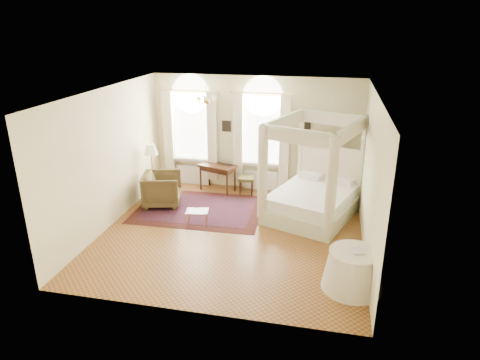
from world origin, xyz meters
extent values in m
plane|color=#93582A|center=(0.00, 0.00, 0.00)|extent=(6.00, 6.00, 0.00)
plane|color=#FFF7C2|center=(0.00, 3.00, 1.65)|extent=(6.00, 0.00, 6.00)
plane|color=#FFF7C2|center=(0.00, -3.00, 1.65)|extent=(6.00, 0.00, 6.00)
plane|color=#FFF7C2|center=(-3.00, 0.00, 1.65)|extent=(0.00, 6.00, 6.00)
plane|color=#FFF7C2|center=(3.00, 0.00, 1.65)|extent=(0.00, 6.00, 6.00)
plane|color=white|center=(0.00, 0.00, 3.30)|extent=(6.00, 6.00, 0.00)
cube|color=white|center=(-1.90, 2.97, 1.80)|extent=(1.10, 0.04, 1.90)
cylinder|color=white|center=(-1.90, 2.97, 2.75)|extent=(1.10, 0.04, 1.10)
cube|color=white|center=(-1.90, 2.88, 0.81)|extent=(1.32, 0.24, 0.08)
cube|color=beige|center=(-2.57, 2.80, 1.55)|extent=(0.28, 0.14, 2.60)
cube|color=beige|center=(-1.23, 2.80, 1.55)|extent=(0.28, 0.14, 2.60)
cube|color=white|center=(-1.90, 2.90, 0.30)|extent=(1.00, 0.12, 0.58)
cube|color=white|center=(0.20, 2.97, 1.80)|extent=(1.10, 0.04, 1.90)
cylinder|color=white|center=(0.20, 2.97, 2.75)|extent=(1.10, 0.04, 1.10)
cube|color=white|center=(0.20, 2.88, 0.81)|extent=(1.32, 0.24, 0.08)
cube|color=beige|center=(-0.47, 2.80, 1.55)|extent=(0.28, 0.14, 2.60)
cube|color=beige|center=(0.87, 2.80, 1.55)|extent=(0.28, 0.14, 2.60)
cube|color=white|center=(0.20, 2.90, 0.30)|extent=(1.00, 0.12, 0.58)
cylinder|color=gold|center=(-0.90, 1.20, 3.10)|extent=(0.02, 0.02, 0.40)
sphere|color=gold|center=(-0.90, 1.20, 2.88)|extent=(0.16, 0.16, 0.16)
sphere|color=beige|center=(-0.68, 1.20, 2.95)|extent=(0.07, 0.07, 0.07)
sphere|color=beige|center=(-0.79, 1.39, 2.95)|extent=(0.07, 0.07, 0.07)
sphere|color=beige|center=(-1.01, 1.39, 2.95)|extent=(0.07, 0.07, 0.07)
sphere|color=beige|center=(-1.12, 1.20, 2.95)|extent=(0.07, 0.07, 0.07)
sphere|color=beige|center=(-1.01, 1.01, 2.95)|extent=(0.07, 0.07, 0.07)
sphere|color=beige|center=(-0.79, 1.01, 2.95)|extent=(0.07, 0.07, 0.07)
cube|color=black|center=(-0.85, 2.97, 1.85)|extent=(0.26, 0.03, 0.32)
cube|color=black|center=(1.45, 2.97, 1.95)|extent=(0.22, 0.03, 0.26)
cube|color=beige|center=(1.78, 1.31, 0.19)|extent=(2.50, 2.75, 0.39)
cube|color=white|center=(1.78, 1.31, 0.54)|extent=(2.36, 2.61, 0.30)
cube|color=beige|center=(2.15, 2.33, 0.97)|extent=(1.75, 0.71, 1.29)
cube|color=beige|center=(1.34, 2.60, 1.24)|extent=(0.12, 0.12, 2.48)
cube|color=beige|center=(2.94, 2.02, 1.24)|extent=(0.12, 0.12, 2.48)
cube|color=beige|center=(0.61, 0.60, 1.24)|extent=(0.12, 0.12, 2.48)
cube|color=beige|center=(2.21, 0.01, 1.24)|extent=(0.12, 0.12, 2.48)
cube|color=beige|center=(2.14, 2.31, 2.48)|extent=(1.75, 0.71, 0.09)
cube|color=beige|center=(1.41, 0.30, 2.48)|extent=(1.75, 0.71, 0.09)
cube|color=beige|center=(0.98, 1.60, 2.48)|extent=(0.85, 2.16, 0.09)
cube|color=beige|center=(2.58, 1.02, 2.48)|extent=(0.85, 2.16, 0.09)
cube|color=beige|center=(2.14, 2.31, 2.33)|extent=(1.80, 0.69, 0.30)
cube|color=beige|center=(1.41, 0.30, 2.33)|extent=(1.80, 0.69, 0.30)
cube|color=beige|center=(0.98, 1.60, 2.33)|extent=(0.84, 2.20, 0.30)
cube|color=beige|center=(2.58, 1.02, 2.33)|extent=(0.84, 2.20, 0.30)
cylinder|color=beige|center=(0.61, 0.60, 1.35)|extent=(0.24, 0.24, 2.26)
cylinder|color=beige|center=(2.21, 0.01, 1.35)|extent=(0.24, 0.24, 2.26)
cube|color=#34180E|center=(2.20, 2.70, 0.29)|extent=(0.49, 0.46, 0.59)
cylinder|color=gold|center=(2.28, 2.72, 0.68)|extent=(0.11, 0.11, 0.18)
cone|color=beige|center=(2.28, 2.72, 0.86)|extent=(0.25, 0.25, 0.20)
cube|color=#34180E|center=(-1.02, 2.54, 0.76)|extent=(1.17, 0.86, 0.06)
cube|color=#34180E|center=(-1.02, 2.54, 0.66)|extent=(1.04, 0.72, 0.11)
cylinder|color=#34180E|center=(-1.39, 2.88, 0.37)|extent=(0.05, 0.05, 0.74)
cylinder|color=#34180E|center=(-0.52, 2.59, 0.37)|extent=(0.05, 0.05, 0.74)
cylinder|color=#34180E|center=(-1.53, 2.49, 0.37)|extent=(0.05, 0.05, 0.74)
cylinder|color=#34180E|center=(-0.65, 2.19, 0.37)|extent=(0.05, 0.05, 0.74)
imported|color=black|center=(-0.76, 2.67, 0.80)|extent=(0.37, 0.27, 0.03)
cube|color=#433C1C|center=(-0.15, 2.47, 0.47)|extent=(0.50, 0.50, 0.09)
cylinder|color=#34180E|center=(-0.30, 2.28, 0.21)|extent=(0.04, 0.04, 0.42)
cylinder|color=#34180E|center=(0.04, 2.32, 0.21)|extent=(0.04, 0.04, 0.42)
cylinder|color=#34180E|center=(-0.34, 2.61, 0.21)|extent=(0.04, 0.04, 0.42)
cylinder|color=#34180E|center=(0.00, 2.65, 0.21)|extent=(0.04, 0.04, 0.42)
imported|color=#46381E|center=(-2.22, 1.22, 0.45)|extent=(1.19, 1.17, 0.90)
cube|color=silver|center=(-0.93, 0.27, 0.35)|extent=(0.59, 0.46, 0.02)
cylinder|color=gold|center=(-1.13, 0.08, 0.18)|extent=(0.02, 0.02, 0.35)
cylinder|color=gold|center=(-0.68, 0.16, 0.18)|extent=(0.02, 0.02, 0.35)
cylinder|color=gold|center=(-1.18, 0.37, 0.18)|extent=(0.02, 0.02, 0.35)
cylinder|color=gold|center=(-0.73, 0.45, 0.18)|extent=(0.02, 0.02, 0.35)
cylinder|color=gold|center=(-2.70, 1.74, 0.01)|extent=(0.27, 0.27, 0.03)
cylinder|color=gold|center=(-2.70, 1.74, 0.67)|extent=(0.04, 0.04, 1.34)
cone|color=beige|center=(-2.70, 1.74, 1.39)|extent=(0.39, 0.39, 0.29)
cube|color=#431710|center=(-1.15, 1.12, 0.00)|extent=(3.38, 2.47, 0.01)
cube|color=black|center=(-1.15, 1.12, 0.01)|extent=(2.85, 1.94, 0.01)
cone|color=silver|center=(2.70, -1.68, 0.37)|extent=(1.14, 1.14, 0.73)
cylinder|color=silver|center=(2.70, -1.68, 0.75)|extent=(0.93, 0.93, 0.04)
imported|color=black|center=(2.66, -1.68, 0.79)|extent=(0.22, 0.28, 0.02)
camera|label=1|loc=(2.09, -8.80, 4.73)|focal=32.00mm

